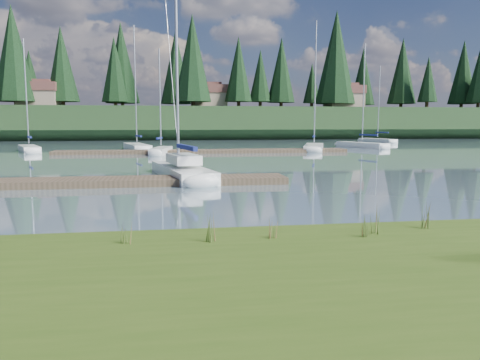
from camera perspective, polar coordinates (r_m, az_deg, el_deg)
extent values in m
plane|color=slate|center=(41.92, -7.09, 3.26)|extent=(200.00, 200.00, 0.00)
cube|color=#354C15|center=(6.46, 2.98, -16.11)|extent=(60.00, 9.00, 0.35)
cube|color=black|center=(84.82, -7.99, 6.81)|extent=(200.00, 20.00, 5.00)
cube|color=white|center=(23.44, -7.13, 0.86)|extent=(3.14, 7.72, 0.70)
ellipsoid|color=white|center=(27.11, -8.90, 1.66)|extent=(2.01, 2.33, 0.70)
cylinder|color=silver|center=(24.27, -7.74, 15.96)|extent=(0.14, 0.14, 11.42)
cube|color=navy|center=(22.25, -6.55, 3.98)|extent=(0.86, 3.40, 0.20)
cube|color=white|center=(22.96, -6.92, 2.57)|extent=(1.71, 2.92, 0.45)
cube|color=#4C3D2C|center=(21.15, -16.24, -0.22)|extent=(16.00, 2.00, 0.30)
cube|color=#4C3D2C|center=(42.02, -4.36, 3.50)|extent=(26.00, 2.20, 0.30)
cube|color=white|center=(47.71, -24.31, 3.40)|extent=(3.53, 6.33, 0.70)
ellipsoid|color=white|center=(50.81, -24.64, 3.57)|extent=(1.87, 2.07, 0.70)
cylinder|color=silver|center=(47.73, -24.63, 9.77)|extent=(0.12, 0.12, 9.45)
cube|color=navy|center=(46.82, -24.28, 4.80)|extent=(1.07, 2.39, 0.20)
cube|color=white|center=(48.22, -12.45, 3.89)|extent=(3.28, 7.46, 0.70)
ellipsoid|color=white|center=(51.80, -13.13, 4.08)|extent=(2.00, 2.29, 0.70)
cylinder|color=silver|center=(48.30, -12.65, 11.33)|extent=(0.12, 0.12, 11.36)
cube|color=navy|center=(47.19, -12.28, 5.27)|extent=(0.86, 2.86, 0.20)
cube|color=white|center=(41.15, -9.60, 3.45)|extent=(2.03, 5.29, 0.70)
ellipsoid|color=white|center=(43.69, -8.98, 3.66)|extent=(1.35, 1.58, 0.70)
cylinder|color=silver|center=(41.13, -9.73, 9.92)|extent=(0.12, 0.12, 8.13)
cube|color=navy|center=(40.40, -9.82, 5.06)|extent=(0.54, 2.06, 0.20)
cube|color=white|center=(46.59, 9.01, 3.87)|extent=(4.10, 7.65, 0.70)
ellipsoid|color=white|center=(50.34, 9.14, 4.09)|extent=(2.23, 2.48, 0.70)
cylinder|color=silver|center=(46.68, 9.16, 11.68)|extent=(0.12, 0.12, 11.55)
cube|color=navy|center=(45.51, 9.00, 5.28)|extent=(1.18, 2.88, 0.20)
cube|color=white|center=(52.65, 14.65, 4.08)|extent=(3.70, 6.75, 0.70)
ellipsoid|color=white|center=(55.10, 12.28, 4.27)|extent=(1.98, 2.20, 0.70)
cylinder|color=silver|center=(52.69, 14.85, 10.27)|extent=(0.12, 0.12, 10.23)
cube|color=navy|center=(51.96, 15.38, 5.32)|extent=(1.10, 2.55, 0.20)
cube|color=white|center=(66.01, 16.41, 4.57)|extent=(2.94, 6.43, 0.70)
ellipsoid|color=white|center=(68.46, 14.74, 4.70)|extent=(1.75, 2.00, 0.70)
cylinder|color=silver|center=(66.02, 16.57, 9.14)|extent=(0.12, 0.12, 9.36)
cube|color=navy|center=(65.32, 16.93, 5.57)|extent=(0.81, 2.47, 0.20)
cone|color=#475B23|center=(9.37, -3.99, -5.62)|extent=(0.03, 0.03, 0.63)
cone|color=brown|center=(9.32, -3.27, -6.07)|extent=(0.03, 0.03, 0.51)
cone|color=#475B23|center=(9.40, -3.64, -5.38)|extent=(0.03, 0.03, 0.69)
cone|color=brown|center=(9.37, -3.11, -6.20)|extent=(0.03, 0.03, 0.44)
cone|color=#475B23|center=(9.30, -3.82, -5.91)|extent=(0.03, 0.03, 0.57)
cone|color=#475B23|center=(9.67, 3.78, -5.79)|extent=(0.03, 0.03, 0.44)
cone|color=brown|center=(9.64, 4.51, -6.11)|extent=(0.03, 0.03, 0.35)
cone|color=#475B23|center=(9.71, 4.09, -5.61)|extent=(0.03, 0.03, 0.48)
cone|color=brown|center=(9.69, 4.63, -6.18)|extent=(0.03, 0.03, 0.31)
cone|color=#475B23|center=(9.60, 4.00, -6.02)|extent=(0.03, 0.03, 0.40)
cone|color=#475B23|center=(10.43, 15.61, -4.69)|extent=(0.03, 0.03, 0.58)
cone|color=brown|center=(10.43, 16.31, -5.05)|extent=(0.03, 0.03, 0.47)
cone|color=#475B23|center=(10.48, 15.85, -4.48)|extent=(0.03, 0.03, 0.64)
cone|color=brown|center=(10.48, 16.36, -5.15)|extent=(0.03, 0.03, 0.41)
cone|color=#475B23|center=(10.37, 15.89, -4.93)|extent=(0.03, 0.03, 0.53)
cone|color=#475B23|center=(9.52, -14.05, -6.10)|extent=(0.03, 0.03, 0.47)
cone|color=brown|center=(9.45, -13.41, -6.47)|extent=(0.03, 0.03, 0.38)
cone|color=#475B23|center=(9.54, -13.68, -5.92)|extent=(0.03, 0.03, 0.52)
cone|color=brown|center=(9.49, -13.21, -6.55)|extent=(0.03, 0.03, 0.33)
cone|color=#475B23|center=(9.44, -13.97, -6.35)|extent=(0.03, 0.03, 0.42)
cone|color=#475B23|center=(10.09, 14.57, -5.43)|extent=(0.03, 0.03, 0.45)
cone|color=brown|center=(10.08, 15.30, -5.73)|extent=(0.03, 0.03, 0.36)
cone|color=#475B23|center=(10.14, 14.82, -5.25)|extent=(0.03, 0.03, 0.50)
cone|color=brown|center=(10.13, 15.36, -5.79)|extent=(0.03, 0.03, 0.32)
cone|color=#475B23|center=(10.03, 14.86, -5.64)|extent=(0.03, 0.03, 0.41)
cone|color=#475B23|center=(11.30, 21.35, -3.88)|extent=(0.03, 0.03, 0.64)
cone|color=brown|center=(11.31, 22.00, -4.23)|extent=(0.03, 0.03, 0.51)
cone|color=#475B23|center=(11.35, 21.55, -3.68)|extent=(0.03, 0.03, 0.70)
cone|color=brown|center=(11.37, 22.02, -4.34)|extent=(0.03, 0.03, 0.45)
cone|color=#475B23|center=(11.25, 21.64, -4.11)|extent=(0.03, 0.03, 0.58)
cube|color=#33281C|center=(10.62, -1.89, -7.39)|extent=(60.00, 0.50, 0.14)
cylinder|color=#382619|center=(83.34, -25.64, 8.53)|extent=(0.60, 0.60, 1.80)
cone|color=black|center=(83.98, -25.92, 13.74)|extent=(6.60, 6.60, 15.00)
cylinder|color=#382619|center=(84.33, -14.92, 8.95)|extent=(0.60, 0.60, 1.80)
cone|color=black|center=(84.76, -15.04, 12.91)|extent=(4.84, 4.84, 11.00)
cylinder|color=#382619|center=(77.99, -5.73, 9.33)|extent=(0.60, 0.60, 1.80)
cone|color=black|center=(78.62, -5.79, 14.58)|extent=(6.16, 6.16, 14.00)
cylinder|color=#382619|center=(83.47, 2.48, 9.20)|extent=(0.60, 0.60, 1.80)
cone|color=black|center=(83.80, 2.50, 12.59)|extent=(3.96, 3.96, 9.00)
cylinder|color=#382619|center=(85.06, 11.48, 9.03)|extent=(0.60, 0.60, 1.80)
cone|color=black|center=(85.74, 11.62, 14.44)|extent=(7.04, 7.04, 16.00)
cylinder|color=#382619|center=(93.47, 19.01, 8.60)|extent=(0.60, 0.60, 1.80)
cone|color=black|center=(93.90, 19.16, 12.44)|extent=(5.28, 5.28, 12.00)
cylinder|color=#382619|center=(96.87, 27.02, 8.15)|extent=(0.60, 0.60, 1.80)
cone|color=black|center=(97.21, 27.21, 11.46)|extent=(4.62, 4.62, 10.50)
cube|color=gray|center=(84.49, -23.29, 8.96)|extent=(6.00, 5.00, 2.80)
cube|color=brown|center=(84.61, -23.36, 10.38)|extent=(6.30, 5.30, 1.40)
cube|color=brown|center=(84.67, -23.39, 10.92)|extent=(4.20, 3.60, 0.70)
cube|color=gray|center=(83.21, -3.83, 9.54)|extent=(6.00, 5.00, 2.80)
cube|color=brown|center=(83.33, -3.84, 10.99)|extent=(6.30, 5.30, 1.40)
cube|color=brown|center=(83.39, -3.85, 11.53)|extent=(4.20, 3.60, 0.70)
cube|color=gray|center=(86.71, 12.52, 9.29)|extent=(6.00, 5.00, 2.80)
cube|color=brown|center=(86.83, 12.55, 10.68)|extent=(6.30, 5.30, 1.40)
cube|color=brown|center=(86.89, 12.57, 11.20)|extent=(4.20, 3.60, 0.70)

